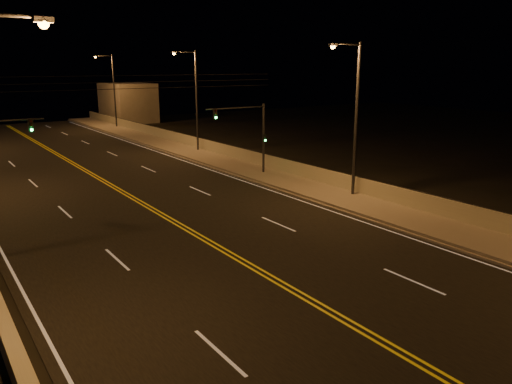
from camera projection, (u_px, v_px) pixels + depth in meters
road at (201, 237)px, 25.11m from camera, size 18.00×120.00×0.02m
sidewalk at (354, 202)px, 31.00m from camera, size 3.60×120.00×0.30m
curb at (332, 208)px, 29.99m from camera, size 0.14×120.00×0.15m
parapet_wall at (373, 189)px, 31.74m from camera, size 0.30×120.00×1.00m
distant_building_right at (128, 102)px, 76.56m from camera, size 6.00×10.00×5.78m
parapet_rail at (374, 180)px, 31.61m from camera, size 0.06×120.00×0.06m
lane_markings at (202, 237)px, 25.05m from camera, size 17.32×116.00×0.00m
streetlight_1 at (354, 112)px, 30.98m from camera, size 2.55×0.28×9.79m
streetlight_2 at (194, 95)px, 47.97m from camera, size 2.55×0.28×9.79m
streetlight_3 at (112, 87)px, 66.78m from camera, size 2.55×0.28×9.79m
traffic_signal_right at (252, 131)px, 37.71m from camera, size 5.11×0.31×5.59m
overhead_wires at (124, 82)px, 30.87m from camera, size 22.00×0.03×0.83m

